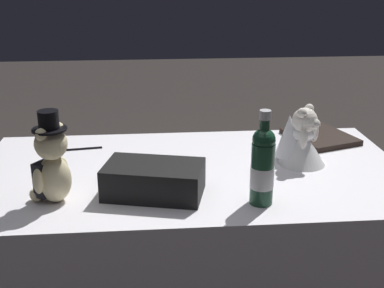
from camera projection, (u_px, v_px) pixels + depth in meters
name	position (u px, v px, depth m)	size (l,w,h in m)	color
reception_table	(192.00, 253.00, 1.96)	(1.56, 0.85, 0.71)	white
teddy_bear_groom	(51.00, 164.00, 1.56)	(0.14, 0.13, 0.30)	beige
teddy_bear_bride	(299.00, 139.00, 1.87)	(0.23, 0.22, 0.22)	white
champagne_bottle	(263.00, 165.00, 1.54)	(0.07, 0.07, 0.30)	#1A432B
signing_pen	(82.00, 149.00, 2.03)	(0.16, 0.03, 0.01)	black
gift_case_black	(154.00, 180.00, 1.63)	(0.35, 0.25, 0.10)	black
guestbook	(320.00, 137.00, 2.15)	(0.23, 0.28, 0.02)	black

